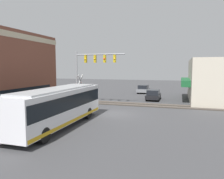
{
  "coord_description": "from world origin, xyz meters",
  "views": [
    {
      "loc": [
        -20.73,
        -6.25,
        4.66
      ],
      "look_at": [
        5.11,
        1.88,
        1.91
      ],
      "focal_mm": 35.0,
      "sensor_mm": 36.0,
      "label": 1
    }
  ],
  "objects": [
    {
      "name": "traffic_signal_gantry",
      "position": [
        4.33,
        4.3,
        4.97
      ],
      "size": [
        0.42,
        6.38,
        6.64
      ],
      "color": "gray",
      "rests_on": "ground"
    },
    {
      "name": "parked_car_black",
      "position": [
        10.72,
        -2.6,
        0.68
      ],
      "size": [
        4.22,
        1.82,
        1.49
      ],
      "color": "black",
      "rests_on": "ground"
    },
    {
      "name": "crossing_signal",
      "position": [
        3.56,
        5.44,
        2.3
      ],
      "size": [
        1.41,
        1.18,
        3.81
      ],
      "color": "gray",
      "rests_on": "ground"
    },
    {
      "name": "rail_track_near",
      "position": [
        6.0,
        0.0,
        0.03
      ],
      "size": [
        2.6,
        60.0,
        0.15
      ],
      "color": "#332D28",
      "rests_on": "ground"
    },
    {
      "name": "ground_plane",
      "position": [
        0.0,
        0.0,
        0.0
      ],
      "size": [
        120.0,
        120.0,
        0.0
      ],
      "primitive_type": "plane",
      "color": "#424244"
    },
    {
      "name": "shop_building",
      "position": [
        12.5,
        -11.08,
        2.89
      ],
      "size": [
        13.54,
        8.45,
        5.8
      ],
      "color": "beige",
      "rests_on": "ground"
    },
    {
      "name": "parked_car_grey",
      "position": [
        19.0,
        0.2,
        0.68
      ],
      "size": [
        4.46,
        1.82,
        1.47
      ],
      "color": "slate",
      "rests_on": "ground"
    },
    {
      "name": "city_bus",
      "position": [
        -5.95,
        2.8,
        1.69
      ],
      "size": [
        10.77,
        2.59,
        3.07
      ],
      "color": "silver",
      "rests_on": "ground"
    }
  ]
}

